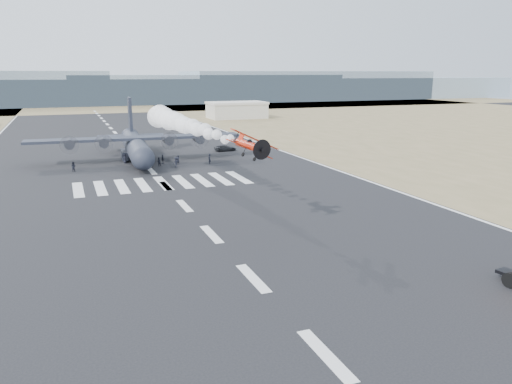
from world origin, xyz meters
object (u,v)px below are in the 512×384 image
support_vehicle (226,148)px  crew_e (125,159)px  crew_a (178,160)px  crew_d (163,159)px  aerobatic_biplane (250,145)px  crew_h (73,167)px  hangar_right (237,110)px  crew_c (176,162)px  crew_g (209,159)px  crew_f (147,157)px  transport_aircraft (136,145)px  crew_b (159,162)px

support_vehicle → crew_e: size_ratio=2.66×
crew_a → crew_d: crew_d is taller
aerobatic_biplane → support_vehicle: bearing=70.1°
support_vehicle → crew_h: crew_h is taller
hangar_right → crew_a: size_ratio=12.43×
crew_c → crew_g: 6.40m
crew_c → crew_g: (6.32, 0.97, 0.03)m
hangar_right → crew_f: (-45.17, -80.30, -2.07)m
support_vehicle → transport_aircraft: bearing=99.9°
hangar_right → crew_f: bearing=-119.4°
transport_aircraft → support_vehicle: 19.66m
crew_d → hangar_right: bearing=157.4°
crew_d → crew_g: size_ratio=0.90×
aerobatic_biplane → crew_e: 46.64m
crew_h → crew_a: bearing=-147.3°
support_vehicle → hangar_right: bearing=-23.2°
transport_aircraft → crew_a: (6.30, -7.84, -2.05)m
transport_aircraft → crew_b: size_ratio=24.19×
hangar_right → support_vehicle: bearing=-110.7°
crew_b → crew_d: (1.09, 2.09, 0.03)m
crew_b → crew_f: 5.68m
crew_c → crew_d: crew_c is taller
aerobatic_biplane → crew_b: aerobatic_biplane is taller
crew_e → crew_g: 15.52m
hangar_right → crew_c: 97.08m
transport_aircraft → crew_d: bearing=-55.9°
aerobatic_biplane → crew_h: size_ratio=3.17×
crew_h → crew_f: bearing=-126.3°
crew_f → crew_h: bearing=-81.7°
transport_aircraft → aerobatic_biplane: bearing=-80.8°
hangar_right → aerobatic_biplane: (-41.70, -125.90, 5.90)m
crew_c → crew_e: size_ratio=1.04×
hangar_right → crew_d: 94.15m
transport_aircraft → crew_e: size_ratio=22.54×
aerobatic_biplane → crew_a: bearing=83.2°
crew_e → support_vehicle: bearing=76.2°
support_vehicle → crew_g: size_ratio=2.47×
crew_a → crew_e: bearing=-152.8°
crew_c → crew_g: size_ratio=0.97×
aerobatic_biplane → crew_f: (-3.48, 45.60, -7.97)m
aerobatic_biplane → crew_g: 40.42m
crew_c → crew_f: size_ratio=0.95×
crew_h → hangar_right: bearing=-92.7°
aerobatic_biplane → crew_c: bearing=84.5°
transport_aircraft → crew_d: size_ratio=23.24×
hangar_right → crew_b: 96.51m
support_vehicle → crew_c: (-13.70, -14.57, 0.26)m
crew_d → crew_g: 8.47m
aerobatic_biplane → crew_a: (1.27, 40.66, -8.08)m
crew_b → crew_g: crew_g is taller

